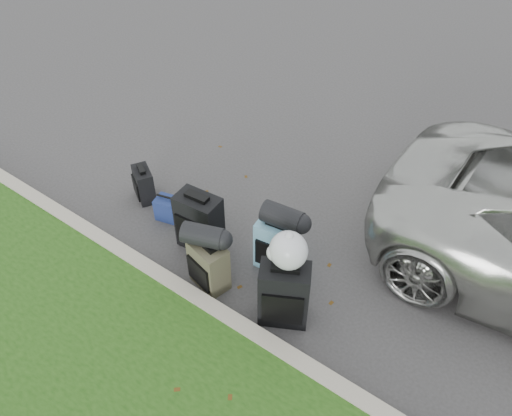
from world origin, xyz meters
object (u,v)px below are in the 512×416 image
Objects in this scene: suitcase_olive at (209,265)px; tote_green at (194,209)px; suitcase_large_black_left at (199,222)px; tote_navy at (168,208)px; suitcase_small_black at (144,184)px; suitcase_teal at (276,246)px; suitcase_large_black_right at (284,294)px.

tote_green is at bearing 153.64° from suitcase_olive.
suitcase_large_black_left reaches higher than tote_navy.
tote_green is 0.95× the size of tote_navy.
suitcase_small_black is 2.16m from suitcase_teal.
tote_green is (-0.40, 0.32, -0.23)m from suitcase_large_black_left.
suitcase_large_black_left is 1.26× the size of suitcase_olive.
suitcase_olive is at bearing -39.20° from tote_navy.
suitcase_teal is 0.85× the size of suitcase_large_black_right.
suitcase_small_black is at bearing 172.23° from suitcase_olive.
suitcase_large_black_right is at bearing -2.74° from tote_green.
tote_green is at bearing 136.78° from suitcase_large_black_left.
suitcase_olive is 1.29m from tote_navy.
suitcase_large_black_right is (2.65, -0.55, 0.15)m from suitcase_small_black.
suitcase_large_black_left reaches higher than suitcase_small_black.
suitcase_large_black_left is (1.21, -0.24, 0.15)m from suitcase_small_black.
suitcase_large_black_right reaches higher than tote_green.
suitcase_large_black_left is 2.56× the size of tote_green.
suitcase_teal is at bearing 102.00° from suitcase_large_black_right.
suitcase_small_black is at bearing -157.87° from tote_green.
tote_green is at bearing 132.61° from suitcase_large_black_right.
suitcase_large_black_right is at bearing -57.57° from suitcase_teal.
tote_green is at bearing 36.04° from suitcase_small_black.
suitcase_small_black is 0.62× the size of suitcase_large_black_left.
tote_green is (0.81, 0.08, -0.09)m from suitcase_small_black.
suitcase_large_black_right is 2.17m from tote_navy.
suitcase_small_black is at bearing 172.86° from suitcase_teal.
suitcase_small_black is 1.82m from suitcase_olive.
suitcase_large_black_right is (1.43, -0.32, 0.01)m from suitcase_large_black_left.
tote_green is (-1.83, 0.64, -0.24)m from suitcase_large_black_right.
tote_green is at bearing 20.27° from tote_navy.
suitcase_large_black_left is at bearing -22.32° from tote_green.
tote_navy is (-0.68, 0.13, -0.23)m from suitcase_large_black_left.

